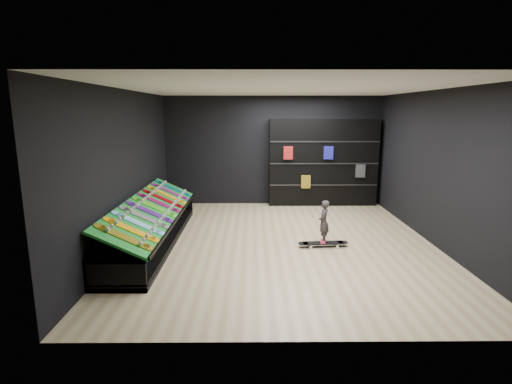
{
  "coord_description": "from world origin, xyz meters",
  "views": [
    {
      "loc": [
        -0.57,
        -7.63,
        2.6
      ],
      "look_at": [
        -0.5,
        0.2,
        1.0
      ],
      "focal_mm": 28.0,
      "sensor_mm": 36.0,
      "label": 1
    }
  ],
  "objects_px": {
    "display_rack": "(153,231)",
    "child": "(323,230)",
    "back_shelving": "(323,163)",
    "floor_skateboard": "(323,245)"
  },
  "relations": [
    {
      "from": "display_rack",
      "to": "child",
      "type": "bearing_deg",
      "value": -4.17
    },
    {
      "from": "back_shelving",
      "to": "floor_skateboard",
      "type": "height_order",
      "value": "back_shelving"
    },
    {
      "from": "floor_skateboard",
      "to": "child",
      "type": "bearing_deg",
      "value": 0.0
    },
    {
      "from": "back_shelving",
      "to": "child",
      "type": "xyz_separation_m",
      "value": [
        -0.58,
        -3.56,
        -0.85
      ]
    },
    {
      "from": "display_rack",
      "to": "back_shelving",
      "type": "distance_m",
      "value": 5.23
    },
    {
      "from": "display_rack",
      "to": "floor_skateboard",
      "type": "relative_size",
      "value": 4.59
    },
    {
      "from": "back_shelving",
      "to": "floor_skateboard",
      "type": "xyz_separation_m",
      "value": [
        -0.58,
        -3.56,
        -1.15
      ]
    },
    {
      "from": "display_rack",
      "to": "back_shelving",
      "type": "height_order",
      "value": "back_shelving"
    },
    {
      "from": "back_shelving",
      "to": "child",
      "type": "distance_m",
      "value": 3.71
    },
    {
      "from": "display_rack",
      "to": "child",
      "type": "relative_size",
      "value": 9.0
    }
  ]
}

